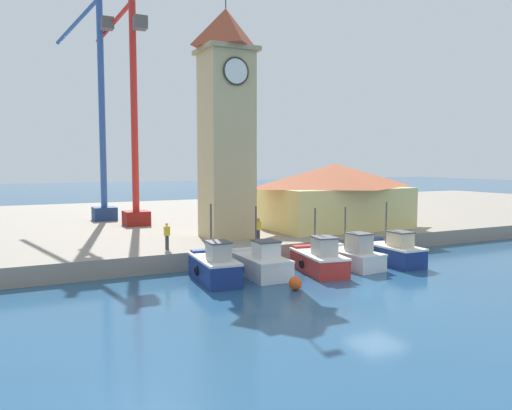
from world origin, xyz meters
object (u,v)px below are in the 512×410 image
(clock_tower, at_px, (226,119))
(port_crane_far, at_px, (134,136))
(fishing_boat_left_outer, at_px, (260,263))
(dock_worker_near_tower, at_px, (167,236))
(warehouse_right, at_px, (335,195))
(port_crane_near, at_px, (101,130))
(fishing_boat_mid_left, at_px, (351,256))
(fishing_boat_center, at_px, (392,252))
(fishing_boat_far_left, at_px, (214,267))
(mooring_buoy, at_px, (295,283))
(dock_worker_along_quay, at_px, (258,230))
(fishing_boat_left_inner, at_px, (319,260))

(clock_tower, height_order, port_crane_far, port_crane_far)
(fishing_boat_left_outer, distance_m, dock_worker_near_tower, 6.18)
(warehouse_right, height_order, port_crane_near, port_crane_near)
(fishing_boat_mid_left, bearing_deg, clock_tower, 121.31)
(fishing_boat_center, bearing_deg, fishing_boat_far_left, 176.90)
(mooring_buoy, bearing_deg, warehouse_right, 47.78)
(fishing_boat_left_outer, relative_size, fishing_boat_center, 1.00)
(fishing_boat_far_left, bearing_deg, warehouse_right, 31.83)
(fishing_boat_far_left, height_order, mooring_buoy, fishing_boat_far_left)
(fishing_boat_far_left, relative_size, dock_worker_near_tower, 2.77)
(fishing_boat_far_left, bearing_deg, fishing_boat_center, -3.10)
(fishing_boat_far_left, xyz_separation_m, clock_tower, (3.97, 7.58, 8.48))
(clock_tower, distance_m, port_crane_near, 16.02)
(port_crane_far, relative_size, dock_worker_near_tower, 11.70)
(mooring_buoy, xyz_separation_m, dock_worker_along_quay, (1.93, 7.89, 1.59))
(fishing_boat_far_left, relative_size, clock_tower, 0.26)
(dock_worker_along_quay, bearing_deg, fishing_boat_mid_left, -50.60)
(fishing_boat_far_left, distance_m, port_crane_far, 18.94)
(clock_tower, bearing_deg, fishing_boat_far_left, -117.61)
(fishing_boat_far_left, distance_m, port_crane_near, 24.08)
(dock_worker_near_tower, bearing_deg, port_crane_far, 85.41)
(dock_worker_near_tower, bearing_deg, fishing_boat_left_outer, -49.21)
(fishing_boat_center, bearing_deg, fishing_boat_left_outer, 175.38)
(fishing_boat_mid_left, height_order, mooring_buoy, fishing_boat_mid_left)
(fishing_boat_left_inner, distance_m, mooring_buoy, 4.27)
(fishing_boat_left_outer, height_order, fishing_boat_left_inner, fishing_boat_left_outer)
(port_crane_far, xyz_separation_m, dock_worker_along_quay, (5.03, -12.84, -6.57))
(fishing_boat_mid_left, relative_size, port_crane_near, 0.22)
(warehouse_right, bearing_deg, port_crane_far, 148.04)
(fishing_boat_center, height_order, dock_worker_near_tower, fishing_boat_center)
(fishing_boat_left_inner, bearing_deg, port_crane_far, 109.41)
(fishing_boat_mid_left, bearing_deg, dock_worker_along_quay, 129.40)
(port_crane_far, bearing_deg, fishing_boat_center, -56.72)
(port_crane_far, distance_m, mooring_buoy, 22.50)
(fishing_boat_far_left, xyz_separation_m, fishing_boat_left_outer, (2.77, 0.08, -0.07))
(dock_worker_along_quay, bearing_deg, fishing_boat_center, -37.05)
(fishing_boat_far_left, xyz_separation_m, fishing_boat_center, (11.60, -0.63, -0.04))
(clock_tower, distance_m, warehouse_right, 11.36)
(fishing_boat_mid_left, xyz_separation_m, clock_tower, (-4.78, 7.86, 8.56))
(fishing_boat_far_left, bearing_deg, fishing_boat_left_outer, 1.74)
(port_crane_near, relative_size, mooring_buoy, 30.02)
(fishing_boat_left_outer, height_order, port_crane_far, port_crane_far)
(fishing_boat_mid_left, relative_size, clock_tower, 0.26)
(fishing_boat_mid_left, distance_m, clock_tower, 12.57)
(fishing_boat_center, relative_size, dock_worker_along_quay, 2.75)
(port_crane_far, distance_m, dock_worker_near_tower, 14.27)
(fishing_boat_center, relative_size, mooring_buoy, 6.65)
(fishing_boat_mid_left, relative_size, dock_worker_near_tower, 2.72)
(mooring_buoy, bearing_deg, fishing_boat_center, 17.88)
(fishing_boat_far_left, distance_m, warehouse_right, 16.52)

